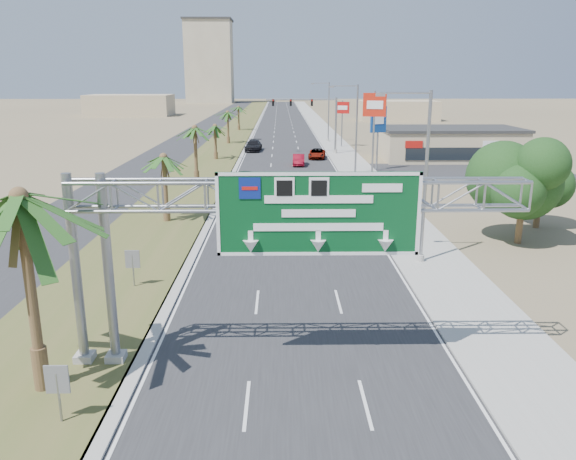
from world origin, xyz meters
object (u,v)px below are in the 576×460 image
(car_left_lane, at_px, (244,179))
(pole_sign_red_near, at_px, (374,110))
(car_far, at_px, (253,146))
(palm_near, at_px, (19,198))
(pole_sign_blue, at_px, (378,122))
(sign_gantry, at_px, (274,210))
(store_building, at_px, (449,145))
(signal_mast, at_px, (322,120))
(pole_sign_red_far, at_px, (342,111))
(car_right_lane, at_px, (317,154))
(car_mid_lane, at_px, (299,160))

(car_left_lane, relative_size, pole_sign_red_near, 0.51)
(car_far, bearing_deg, palm_near, -89.92)
(car_left_lane, bearing_deg, pole_sign_blue, 35.04)
(palm_near, bearing_deg, pole_sign_blue, 67.77)
(sign_gantry, xyz_separation_m, car_far, (-3.80, 65.38, -5.25))
(store_building, relative_size, car_left_lane, 3.75)
(pole_sign_red_near, xyz_separation_m, pole_sign_blue, (1.63, 6.79, -1.70))
(signal_mast, bearing_deg, pole_sign_red_far, 65.57)
(car_right_lane, height_order, pole_sign_blue, pole_sign_blue)
(car_left_lane, relative_size, pole_sign_red_far, 0.66)
(signal_mast, distance_m, store_building, 18.08)
(pole_sign_red_near, xyz_separation_m, pole_sign_red_far, (0.00, 30.67, -1.72))
(palm_near, relative_size, pole_sign_red_far, 1.15)
(car_left_lane, height_order, car_mid_lane, car_left_lane)
(pole_sign_red_near, bearing_deg, sign_gantry, -104.19)
(store_building, distance_m, car_far, 28.45)
(car_left_lane, bearing_deg, car_right_lane, 67.70)
(store_building, relative_size, car_right_lane, 3.81)
(car_left_lane, relative_size, car_mid_lane, 1.15)
(signal_mast, height_order, pole_sign_blue, signal_mast)
(signal_mast, bearing_deg, sign_gantry, -95.74)
(car_right_lane, bearing_deg, store_building, 3.57)
(palm_near, relative_size, signal_mast, 0.81)
(pole_sign_red_near, height_order, pole_sign_red_far, pole_sign_red_near)
(sign_gantry, bearing_deg, car_mid_lane, 87.12)
(sign_gantry, xyz_separation_m, car_left_lane, (-3.39, 36.10, -5.24))
(palm_near, xyz_separation_m, pole_sign_blue, (19.83, 48.52, -1.23))
(signal_mast, height_order, car_mid_lane, signal_mast)
(signal_mast, distance_m, car_far, 11.32)
(palm_near, distance_m, car_far, 67.72)
(car_left_lane, relative_size, car_far, 0.86)
(signal_mast, height_order, pole_sign_red_far, signal_mast)
(pole_sign_blue, bearing_deg, store_building, 39.82)
(sign_gantry, bearing_deg, car_far, 93.33)
(car_mid_lane, bearing_deg, pole_sign_red_near, -53.73)
(car_far, bearing_deg, car_left_lane, -85.43)
(signal_mast, bearing_deg, car_mid_lane, -108.19)
(car_left_lane, xyz_separation_m, car_far, (-0.41, 29.28, -0.01))
(car_mid_lane, bearing_deg, signal_mast, 73.96)
(store_building, xyz_separation_m, pole_sign_red_near, (-13.00, -16.27, 5.40))
(signal_mast, height_order, car_right_lane, signal_mast)
(signal_mast, distance_m, car_mid_lane, 12.48)
(sign_gantry, relative_size, car_far, 3.01)
(palm_near, xyz_separation_m, car_far, (4.34, 67.30, -6.12))
(palm_near, height_order, car_mid_lane, palm_near)
(sign_gantry, bearing_deg, palm_near, -166.68)
(store_building, height_order, pole_sign_blue, pole_sign_blue)
(signal_mast, relative_size, car_mid_lane, 2.46)
(palm_near, bearing_deg, car_right_lane, 77.18)
(car_mid_lane, bearing_deg, pole_sign_red_far, 71.21)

